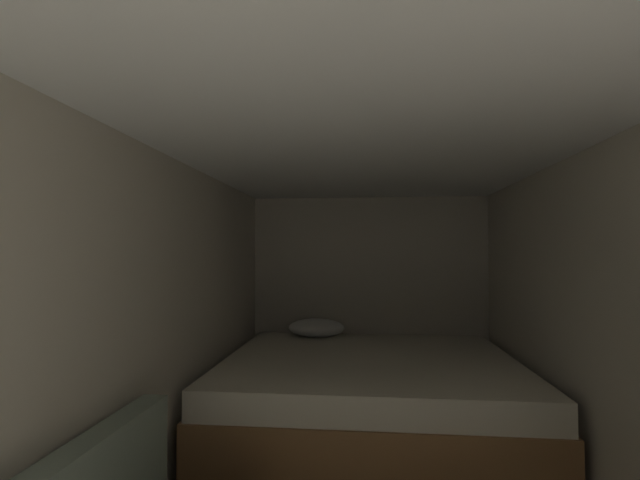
# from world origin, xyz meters

# --- Properties ---
(wall_back) EXTENTS (2.38, 0.05, 2.00)m
(wall_back) POSITION_xyz_m (0.00, 4.13, 1.00)
(wall_back) COLOR beige
(wall_back) RESTS_ON ground
(wall_left) EXTENTS (0.05, 4.63, 2.00)m
(wall_left) POSITION_xyz_m (-1.17, 1.79, 1.00)
(wall_left) COLOR beige
(wall_left) RESTS_ON ground
(wall_right) EXTENTS (0.05, 4.63, 2.00)m
(wall_right) POSITION_xyz_m (1.17, 1.79, 1.00)
(wall_right) COLOR beige
(wall_right) RESTS_ON ground
(ceiling_slab) EXTENTS (2.38, 4.63, 0.05)m
(ceiling_slab) POSITION_xyz_m (0.00, 1.79, 2.03)
(ceiling_slab) COLOR white
(ceiling_slab) RESTS_ON wall_left
(bed) EXTENTS (2.16, 1.95, 0.84)m
(bed) POSITION_xyz_m (-0.01, 3.09, 0.34)
(bed) COLOR olive
(bed) RESTS_ON ground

